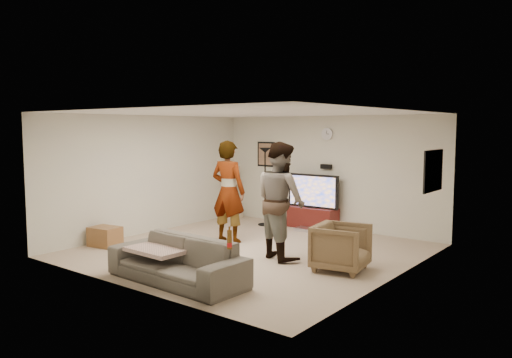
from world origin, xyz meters
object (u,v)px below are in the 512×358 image
Objects in this scene: person_left at (228,192)px; beer_bottle at (229,240)px; floor_lamp at (265,187)px; armchair at (341,247)px; cat_tree at (232,192)px; tv_stand at (313,218)px; tv at (313,191)px; sofa at (177,260)px; side_table at (105,236)px; person_right at (281,200)px.

person_left reaches higher than beer_bottle.
floor_lamp reaches higher than armchair.
floor_lamp is 1.35× the size of cat_tree.
tv is at bearing 0.00° from tv_stand.
armchair is (4.37, -2.47, -0.29)m from cat_tree.
person_left is at bearing -104.64° from tv_stand.
tv_stand is 4.68m from sofa.
beer_bottle is (2.61, -4.26, -0.12)m from floor_lamp.
person_left is 2.49m from side_table.
floor_lamp is at bearing -24.67° from person_right.
person_right is 3.62× the size of side_table.
person_left is 0.99× the size of person_right.
armchair is at bearing -159.08° from person_right.
side_table is at bearing 169.17° from beer_bottle.
tv is 0.63× the size of person_right.
tv is 4.54m from side_table.
cat_tree reaches higher than sofa.
person_left is at bearing -104.64° from tv.
sofa is at bearing 180.00° from beer_bottle.
tv is 1.55× the size of armchair.
person_left is at bearing -50.93° from cat_tree.
side_table is (-3.12, -1.33, -0.82)m from person_right.
beer_bottle is at bearing 130.12° from person_right.
armchair is (1.20, -0.05, -0.63)m from person_right.
cat_tree is 0.60× the size of sofa.
beer_bottle is (1.56, -4.64, 0.53)m from tv_stand.
sofa is 2.83m from side_table.
side_table is (-1.61, -1.72, -0.81)m from person_left.
tv reaches higher than armchair.
person_left is 2.82m from armchair.
sofa reaches higher than tv_stand.
floor_lamp reaches higher than tv.
cat_tree reaches higher than side_table.
tv is 2.26× the size of side_table.
cat_tree is 2.38× the size of side_table.
person_right reaches higher than tv_stand.
floor_lamp is (-1.05, -0.39, 0.05)m from tv.
tv is 1.12m from floor_lamp.
tv is 0.63× the size of person_left.
person_left reaches higher than sofa.
tv_stand is 0.60m from tv.
sofa is 2.55m from armchair.
person_left is (-0.58, -2.21, 0.16)m from tv.
floor_lamp is 0.89× the size of person_right.
person_left reaches higher than cat_tree.
person_left is at bearing 71.08° from armchair.
person_right is 3.49m from side_table.
tv_stand is 0.63× the size of floor_lamp.
cat_tree is at bearing -58.23° from person_left.
tv_stand is at bearing 108.58° from beer_bottle.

